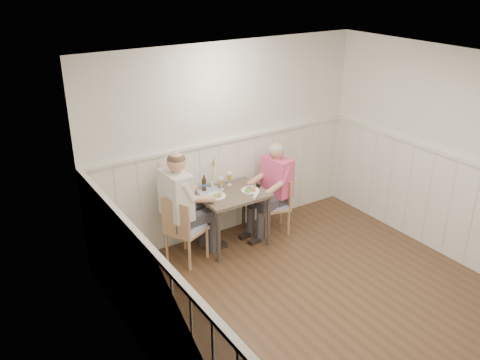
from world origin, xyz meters
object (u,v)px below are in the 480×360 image
Objects in this scene: beer_bottle at (204,184)px; chair_right at (277,203)px; diner_cream at (180,215)px; grass_vase at (212,174)px; dining_table at (232,200)px; chair_left at (183,228)px; man_in_pink at (275,194)px.

chair_right is at bearing -16.42° from beer_bottle.
diner_cream is 0.71m from grass_vase.
grass_vase is at bearing 20.54° from diner_cream.
grass_vase is (-0.14, 0.27, 0.30)m from dining_table.
dining_table is 0.74m from chair_right.
beer_bottle is (0.47, 0.30, 0.36)m from chair_left.
man_in_pink reaches higher than dining_table.
man_in_pink is at bearing 0.03° from dining_table.
chair_left reaches higher than dining_table.
chair_right is 1.45m from diner_cream.
chair_right is at bearing -3.74° from diner_cream.
beer_bottle reaches higher than chair_left.
grass_vase reaches higher than chair_right.
chair_right is at bearing 0.54° from chair_left.
man_in_pink is (-0.02, 0.05, 0.12)m from chair_right.
beer_bottle is 0.16m from grass_vase.
dining_table is at bearing -179.97° from man_in_pink.
diner_cream is (-1.41, 0.05, 0.06)m from man_in_pink.
beer_bottle is at bearing -169.68° from grass_vase.
grass_vase is (-0.85, 0.31, 0.51)m from chair_right.
diner_cream is (-1.43, 0.09, 0.17)m from chair_right.
dining_table is at bearing 4.62° from chair_left.
diner_cream reaches higher than chair_right.
diner_cream is at bearing 178.08° from man_in_pink.
grass_vase is at bearing 10.32° from beer_bottle.
dining_table is 2.02× the size of grass_vase.
man_in_pink is at bearing -17.79° from grass_vase.
diner_cream is at bearing 176.26° from chair_right.
diner_cream is 0.55m from beer_bottle.
dining_table is 0.72m from diner_cream.
chair_right is 1.89× the size of grass_vase.
beer_bottle is at bearing 137.87° from dining_table.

